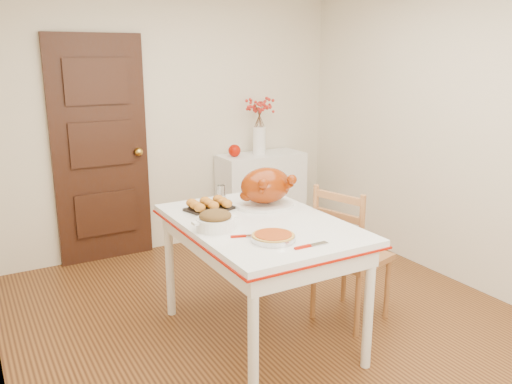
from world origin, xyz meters
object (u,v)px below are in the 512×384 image
pumpkin_pie (273,236)px  sideboard (261,196)px  turkey_platter (266,188)px  kitchen_table (260,281)px  chair_oak (352,253)px

pumpkin_pie → sideboard: bearing=61.3°
sideboard → turkey_platter: bearing=-119.3°
kitchen_table → chair_oak: bearing=-6.2°
kitchen_table → turkey_platter: (0.20, 0.26, 0.56)m
sideboard → kitchen_table: bearing=-120.5°
sideboard → kitchen_table: size_ratio=0.63×
chair_oak → pumpkin_pie: 0.96m
chair_oak → turkey_platter: (-0.52, 0.34, 0.47)m
kitchen_table → pumpkin_pie: bearing=-108.5°
chair_oak → turkey_platter: turkey_platter is taller
sideboard → chair_oak: bearing=-100.4°
kitchen_table → chair_oak: (0.72, -0.08, 0.08)m
sideboard → kitchen_table: 2.09m
kitchen_table → sideboard: bearing=59.5°
pumpkin_pie → chair_oak: bearing=18.6°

